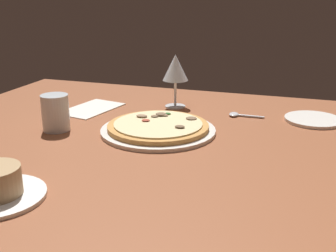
{
  "coord_description": "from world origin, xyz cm",
  "views": [
    {
      "loc": [
        -28.71,
        95.27,
        40.93
      ],
      "look_at": [
        3.68,
        -2.81,
        7.0
      ],
      "focal_mm": 45.81,
      "sensor_mm": 36.0,
      "label": 1
    }
  ],
  "objects": [
    {
      "name": "wine_glass_far",
      "position": [
        10.51,
        -30.85,
        16.14
      ],
      "size": [
        8.03,
        8.03,
        16.78
      ],
      "color": "silver",
      "rests_on": "dining_table"
    },
    {
      "name": "side_plate",
      "position": [
        -31.56,
        -28.8,
        4.45
      ],
      "size": [
        16.1,
        16.1,
        0.9
      ],
      "primitive_type": "cylinder",
      "color": "silver",
      "rests_on": "dining_table"
    },
    {
      "name": "paper_menu",
      "position": [
        34.74,
        -20.07,
        4.15
      ],
      "size": [
        16.01,
        22.08,
        0.3
      ],
      "primitive_type": "cube",
      "rotation": [
        0.0,
        0.0,
        -0.2
      ],
      "color": "silver",
      "rests_on": "dining_table"
    },
    {
      "name": "pizza_main",
      "position": [
        7.36,
        -5.67,
        5.2
      ],
      "size": [
        30.35,
        30.35,
        3.36
      ],
      "color": "silver",
      "rests_on": "dining_table"
    },
    {
      "name": "dining_table",
      "position": [
        0.0,
        0.0,
        2.0
      ],
      "size": [
        150.0,
        110.0,
        4.0
      ],
      "primitive_type": "cube",
      "color": "brown",
      "rests_on": "ground"
    },
    {
      "name": "spoon",
      "position": [
        -10.31,
        -26.78,
        4.46
      ],
      "size": [
        10.38,
        4.01,
        1.0
      ],
      "color": "silver",
      "rests_on": "dining_table"
    },
    {
      "name": "water_glass",
      "position": [
        33.81,
        1.2,
        8.25
      ],
      "size": [
        7.26,
        7.26,
        9.72
      ],
      "color": "silver",
      "rests_on": "dining_table"
    }
  ]
}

